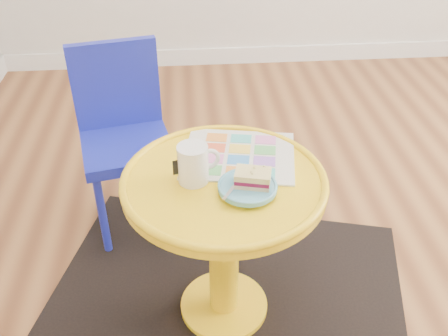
{
  "coord_description": "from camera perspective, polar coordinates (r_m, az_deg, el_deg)",
  "views": [
    {
      "loc": [
        -0.72,
        -1.45,
        1.48
      ],
      "look_at": [
        -0.62,
        -0.24,
        0.63
      ],
      "focal_mm": 40.0,
      "sensor_mm": 36.0,
      "label": 1
    }
  ],
  "objects": [
    {
      "name": "newspaper",
      "position": [
        1.6,
        1.73,
        1.47
      ],
      "size": [
        0.4,
        0.36,
        0.01
      ],
      "primitive_type": "cube",
      "rotation": [
        0.0,
        0.0,
        -0.18
      ],
      "color": "silver",
      "rests_on": "side_table"
    },
    {
      "name": "floor",
      "position": [
        2.19,
        15.92,
        -9.09
      ],
      "size": [
        4.0,
        4.0,
        0.0
      ],
      "primitive_type": "plane",
      "color": "brown",
      "rests_on": "ground"
    },
    {
      "name": "side_table",
      "position": [
        1.6,
        -0.0,
        -6.03
      ],
      "size": [
        0.62,
        0.62,
        0.59
      ],
      "color": "yellow",
      "rests_on": "ground"
    },
    {
      "name": "fork",
      "position": [
        1.43,
        1.34,
        -1.94
      ],
      "size": [
        0.09,
        0.13,
        0.0
      ],
      "rotation": [
        0.0,
        0.0,
        -0.55
      ],
      "color": "silver",
      "rests_on": "plate"
    },
    {
      "name": "room_walls",
      "position": [
        2.84,
        -9.81,
        4.52
      ],
      "size": [
        4.0,
        4.0,
        4.0
      ],
      "color": "silver",
      "rests_on": "ground"
    },
    {
      "name": "chair",
      "position": [
        2.06,
        -11.44,
        4.43
      ],
      "size": [
        0.41,
        0.41,
        0.79
      ],
      "rotation": [
        0.0,
        0.0,
        0.21
      ],
      "color": "#1A24AE",
      "rests_on": "ground"
    },
    {
      "name": "plate",
      "position": [
        1.44,
        2.7,
        -2.22
      ],
      "size": [
        0.17,
        0.17,
        0.02
      ],
      "color": "#5DA9C4",
      "rests_on": "newspaper"
    },
    {
      "name": "cake_slice",
      "position": [
        1.43,
        3.31,
        -1.12
      ],
      "size": [
        0.11,
        0.09,
        0.04
      ],
      "rotation": [
        0.0,
        0.0,
        -0.24
      ],
      "color": "#D3BC8C",
      "rests_on": "plate"
    },
    {
      "name": "rug",
      "position": [
        1.91,
        -0.0,
        -15.59
      ],
      "size": [
        1.54,
        1.4,
        0.01
      ],
      "primitive_type": "cube",
      "rotation": [
        0.0,
        0.0,
        -0.26
      ],
      "color": "black",
      "rests_on": "ground"
    },
    {
      "name": "mug",
      "position": [
        1.46,
        -3.47,
        0.6
      ],
      "size": [
        0.13,
        0.09,
        0.12
      ],
      "rotation": [
        0.0,
        0.0,
        0.27
      ],
      "color": "white",
      "rests_on": "side_table"
    }
  ]
}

